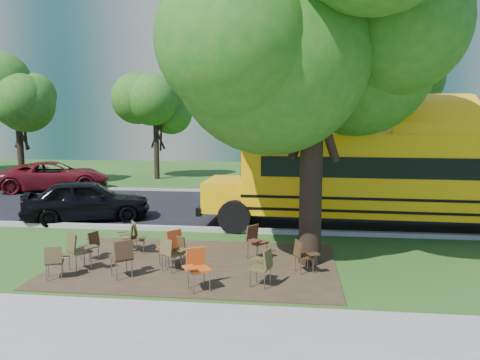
# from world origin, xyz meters

# --- Properties ---
(ground) EXTENTS (160.00, 160.00, 0.00)m
(ground) POSITION_xyz_m (0.00, 0.00, 0.00)
(ground) COLOR #244B17
(ground) RESTS_ON ground
(sidewalk) EXTENTS (60.00, 4.00, 0.04)m
(sidewalk) POSITION_xyz_m (0.00, -5.00, 0.02)
(sidewalk) COLOR gray
(sidewalk) RESTS_ON ground
(dirt_patch) EXTENTS (7.00, 4.50, 0.03)m
(dirt_patch) POSITION_xyz_m (1.00, -0.50, 0.01)
(dirt_patch) COLOR #382819
(dirt_patch) RESTS_ON ground
(asphalt_road) EXTENTS (80.00, 8.00, 0.04)m
(asphalt_road) POSITION_xyz_m (0.00, 7.00, 0.02)
(asphalt_road) COLOR black
(asphalt_road) RESTS_ON ground
(kerb_near) EXTENTS (80.00, 0.25, 0.14)m
(kerb_near) POSITION_xyz_m (0.00, 3.00, 0.07)
(kerb_near) COLOR gray
(kerb_near) RESTS_ON ground
(kerb_far) EXTENTS (80.00, 0.25, 0.14)m
(kerb_far) POSITION_xyz_m (0.00, 11.10, 0.07)
(kerb_far) COLOR gray
(kerb_far) RESTS_ON ground
(building_main) EXTENTS (38.00, 16.00, 22.00)m
(building_main) POSITION_xyz_m (-8.00, 36.00, 11.00)
(building_main) COLOR slate
(building_main) RESTS_ON ground
(bg_tree_0) EXTENTS (5.20, 5.20, 7.18)m
(bg_tree_0) POSITION_xyz_m (-12.00, 13.00, 4.57)
(bg_tree_0) COLOR black
(bg_tree_0) RESTS_ON ground
(bg_tree_2) EXTENTS (4.80, 4.80, 6.62)m
(bg_tree_2) POSITION_xyz_m (-5.00, 16.00, 4.21)
(bg_tree_2) COLOR black
(bg_tree_2) RESTS_ON ground
(bg_tree_3) EXTENTS (5.60, 5.60, 7.84)m
(bg_tree_3) POSITION_xyz_m (8.00, 14.00, 5.03)
(bg_tree_3) COLOR black
(bg_tree_3) RESTS_ON ground
(main_tree) EXTENTS (7.07, 7.07, 9.56)m
(main_tree) POSITION_xyz_m (3.85, -0.09, 6.00)
(main_tree) COLOR black
(main_tree) RESTS_ON ground
(school_bus) EXTENTS (13.20, 3.43, 3.20)m
(school_bus) POSITION_xyz_m (7.53, 4.00, 1.85)
(school_bus) COLOR #F0AB07
(school_bus) RESTS_ON ground
(chair_0) EXTENTS (0.55, 0.63, 0.81)m
(chair_0) POSITION_xyz_m (-1.95, -1.99, 0.50)
(chair_0) COLOR #453A1E
(chair_0) RESTS_ON ground
(chair_1) EXTENTS (0.82, 0.65, 0.96)m
(chair_1) POSITION_xyz_m (-1.69, -1.38, 0.59)
(chair_1) COLOR #483C1F
(chair_1) RESTS_ON ground
(chair_2) EXTENTS (0.63, 0.79, 0.93)m
(chair_2) POSITION_xyz_m (-0.44, -1.71, 0.57)
(chair_2) COLOR #3E2916
(chair_2) RESTS_ON ground
(chair_3) EXTENTS (0.67, 0.53, 0.80)m
(chair_3) POSITION_xyz_m (0.56, -0.84, 0.50)
(chair_3) COLOR #443A1D
(chair_3) RESTS_ON ground
(chair_4) EXTENTS (0.70, 0.55, 0.84)m
(chair_4) POSITION_xyz_m (0.53, -1.14, 0.52)
(chair_4) COLOR brown
(chair_4) RESTS_ON ground
(chair_5) EXTENTS (0.62, 0.76, 0.93)m
(chair_5) POSITION_xyz_m (1.40, -2.25, 0.57)
(chair_5) COLOR #C24F14
(chair_5) RESTS_ON ground
(chair_6) EXTENTS (0.53, 0.67, 0.86)m
(chair_6) POSITION_xyz_m (2.79, -1.88, 0.53)
(chair_6) COLOR #4A4720
(chair_6) RESTS_ON ground
(chair_7) EXTENTS (0.64, 0.55, 0.81)m
(chair_7) POSITION_xyz_m (3.67, -0.90, 0.50)
(chair_7) COLOR #3D2A15
(chair_7) RESTS_ON ground
(chair_8) EXTENTS (0.49, 0.63, 0.79)m
(chair_8) POSITION_xyz_m (-1.76, -0.51, 0.49)
(chair_8) COLOR #4A2F1A
(chair_8) RESTS_ON ground
(chair_9) EXTENTS (0.70, 0.56, 0.84)m
(chair_9) POSITION_xyz_m (-1.05, 0.43, 0.52)
(chair_9) COLOR brown
(chair_9) RESTS_ON ground
(chair_10) EXTENTS (0.57, 0.54, 0.79)m
(chair_10) POSITION_xyz_m (-0.82, 0.24, 0.49)
(chair_10) COLOR #453E1E
(chair_10) RESTS_ON ground
(chair_11) EXTENTS (0.64, 0.81, 0.95)m
(chair_11) POSITION_xyz_m (0.43, -0.67, 0.59)
(chair_11) COLOR #BD3E14
(chair_11) RESTS_ON ground
(chair_12) EXTENTS (0.61, 0.77, 0.90)m
(chair_12) POSITION_xyz_m (2.45, 0.12, 0.56)
(chair_12) COLOR #4D2C1B
(chair_12) RESTS_ON ground
(black_car) EXTENTS (4.74, 3.16, 1.50)m
(black_car) POSITION_xyz_m (-3.97, 4.09, 0.75)
(black_car) COLOR black
(black_car) RESTS_ON ground
(bg_car_red) EXTENTS (5.91, 4.36, 1.49)m
(bg_car_red) POSITION_xyz_m (-8.83, 10.80, 0.75)
(bg_car_red) COLOR #5A0F14
(bg_car_red) RESTS_ON ground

